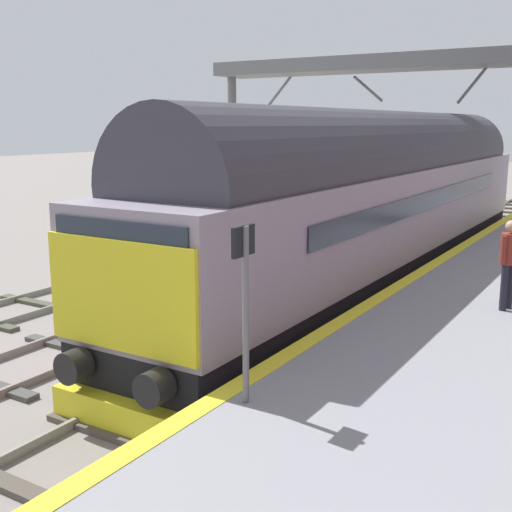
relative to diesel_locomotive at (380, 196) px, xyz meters
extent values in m
plane|color=gray|center=(0.00, -6.79, -2.49)|extent=(140.00, 140.00, 0.00)
cube|color=gray|center=(-0.72, -6.79, -2.41)|extent=(0.07, 60.00, 0.15)
cube|color=gray|center=(0.72, -6.79, -2.41)|extent=(0.07, 60.00, 0.15)
cube|color=#4D463E|center=(0.00, -11.65, -2.44)|extent=(2.50, 0.26, 0.09)
cube|color=#4D463E|center=(0.00, -10.03, -2.44)|extent=(2.50, 0.26, 0.09)
cube|color=#4D463E|center=(0.00, -8.41, -2.44)|extent=(2.50, 0.26, 0.09)
cube|color=#4D463E|center=(0.00, -6.79, -2.44)|extent=(2.50, 0.26, 0.09)
cube|color=#4D463E|center=(0.00, -5.17, -2.44)|extent=(2.50, 0.26, 0.09)
cube|color=#4D463E|center=(0.00, -3.55, -2.44)|extent=(2.50, 0.26, 0.09)
cube|color=#4D463E|center=(0.00, -1.92, -2.44)|extent=(2.50, 0.26, 0.09)
cube|color=#4D463E|center=(0.00, -0.30, -2.44)|extent=(2.50, 0.26, 0.09)
cube|color=#4D463E|center=(0.00, 1.32, -2.44)|extent=(2.50, 0.26, 0.09)
cube|color=#4D463E|center=(0.00, 2.94, -2.44)|extent=(2.50, 0.26, 0.09)
cube|color=#4D463E|center=(0.00, 4.56, -2.44)|extent=(2.50, 0.26, 0.09)
cube|color=#4D463E|center=(0.00, 6.18, -2.44)|extent=(2.50, 0.26, 0.09)
cube|color=#4D463E|center=(0.00, 7.81, -2.44)|extent=(2.50, 0.26, 0.09)
cube|color=#4D463E|center=(0.00, 9.43, -2.44)|extent=(2.50, 0.26, 0.09)
cube|color=#4D463E|center=(0.00, 11.05, -2.44)|extent=(2.50, 0.26, 0.09)
cube|color=#4D463E|center=(0.00, 12.67, -2.44)|extent=(2.50, 0.26, 0.09)
cube|color=#4D463E|center=(0.00, 14.29, -2.44)|extent=(2.50, 0.26, 0.09)
cube|color=#4D463E|center=(0.00, 15.91, -2.44)|extent=(2.50, 0.26, 0.09)
cube|color=#4D463E|center=(0.00, 17.54, -2.44)|extent=(2.50, 0.26, 0.09)
cube|color=#4D463E|center=(0.00, 19.16, -2.44)|extent=(2.50, 0.26, 0.09)
cube|color=gray|center=(-3.96, -6.79, -2.41)|extent=(0.07, 60.00, 0.15)
cube|color=gray|center=(-2.52, -6.79, -2.41)|extent=(0.07, 60.00, 0.15)
cube|color=#44443F|center=(-3.24, -7.79, -2.44)|extent=(2.50, 0.26, 0.09)
cube|color=#44443F|center=(-3.24, -5.79, -2.44)|extent=(2.50, 0.26, 0.09)
cube|color=#44443F|center=(-3.24, -3.79, -2.44)|extent=(2.50, 0.26, 0.09)
cube|color=#44443F|center=(-3.24, -1.79, -2.44)|extent=(2.50, 0.26, 0.09)
cube|color=#44443F|center=(-3.24, 0.21, -2.44)|extent=(2.50, 0.26, 0.09)
cube|color=#44443F|center=(-3.24, 2.21, -2.44)|extent=(2.50, 0.26, 0.09)
cube|color=#44443F|center=(-3.24, 4.21, -2.44)|extent=(2.50, 0.26, 0.09)
cube|color=#44443F|center=(-3.24, 6.21, -2.44)|extent=(2.50, 0.26, 0.09)
cube|color=#44443F|center=(-3.24, 8.21, -2.44)|extent=(2.50, 0.26, 0.09)
cube|color=#44443F|center=(-3.24, 10.21, -2.44)|extent=(2.50, 0.26, 0.09)
cube|color=#44443F|center=(-3.24, 12.21, -2.44)|extent=(2.50, 0.26, 0.09)
cube|color=#44443F|center=(-3.24, 14.21, -2.44)|extent=(2.50, 0.26, 0.09)
cube|color=#44443F|center=(-3.24, 16.21, -2.44)|extent=(2.50, 0.26, 0.09)
cube|color=#44443F|center=(-3.24, 18.21, -2.44)|extent=(2.50, 0.26, 0.09)
cube|color=#44443F|center=(-3.24, 20.21, -2.44)|extent=(2.50, 0.26, 0.09)
cube|color=#44443F|center=(-3.24, 22.21, -2.44)|extent=(2.50, 0.26, 0.09)
cube|color=gray|center=(-5.69, -6.79, -2.41)|extent=(0.07, 60.00, 0.15)
cube|color=#464635|center=(-6.41, -5.96, -2.44)|extent=(2.50, 0.26, 0.09)
cube|color=#464635|center=(-6.41, -4.29, -2.44)|extent=(2.50, 0.26, 0.09)
cube|color=#464635|center=(-6.41, -2.62, -2.44)|extent=(2.50, 0.26, 0.09)
cube|color=#464635|center=(-6.41, -0.96, -2.44)|extent=(2.50, 0.26, 0.09)
cube|color=#464635|center=(-6.41, 0.71, -2.44)|extent=(2.50, 0.26, 0.09)
cube|color=#464635|center=(-6.41, 2.38, -2.44)|extent=(2.50, 0.26, 0.09)
cube|color=#464635|center=(-6.41, 4.04, -2.44)|extent=(2.50, 0.26, 0.09)
cube|color=#464635|center=(-6.41, 5.71, -2.44)|extent=(2.50, 0.26, 0.09)
cube|color=#464635|center=(-6.41, 7.38, -2.44)|extent=(2.50, 0.26, 0.09)
cube|color=#464635|center=(-6.41, 9.04, -2.44)|extent=(2.50, 0.26, 0.09)
cube|color=#464635|center=(-6.41, 10.71, -2.44)|extent=(2.50, 0.26, 0.09)
cube|color=#464635|center=(-6.41, 12.38, -2.44)|extent=(2.50, 0.26, 0.09)
cube|color=#464635|center=(-6.41, 14.04, -2.44)|extent=(2.50, 0.26, 0.09)
cube|color=#464635|center=(-6.41, 15.71, -2.44)|extent=(2.50, 0.26, 0.09)
cube|color=#464635|center=(-6.41, 17.38, -2.44)|extent=(2.50, 0.26, 0.09)
cube|color=#464635|center=(-6.41, 19.04, -2.44)|extent=(2.50, 0.26, 0.09)
cube|color=#464635|center=(-6.41, 20.71, -2.44)|extent=(2.50, 0.26, 0.09)
cube|color=#464635|center=(-6.41, 22.38, -2.44)|extent=(2.50, 0.26, 0.09)
cube|color=gray|center=(3.60, -6.79, -1.99)|extent=(4.00, 44.00, 1.00)
cube|color=yellow|center=(1.75, -6.79, -1.48)|extent=(0.30, 44.00, 0.01)
cube|color=black|center=(0.00, 0.04, -1.67)|extent=(2.56, 19.61, 0.60)
cube|color=gray|center=(0.00, 0.04, -0.32)|extent=(2.70, 19.61, 2.10)
cylinder|color=#36353F|center=(0.00, 0.04, 0.91)|extent=(2.56, 18.04, 2.57)
cube|color=yellow|center=(0.00, -9.81, -0.47)|extent=(2.65, 0.08, 1.58)
cube|color=#232D3D|center=(0.00, -9.79, 0.26)|extent=(2.38, 0.04, 0.64)
cube|color=#232D3D|center=(1.37, 0.04, -0.02)|extent=(0.04, 13.73, 0.44)
cylinder|color=black|center=(-0.75, -10.02, -1.57)|extent=(0.48, 0.35, 0.48)
cylinder|color=black|center=(0.75, -10.02, -1.57)|extent=(0.48, 0.35, 0.48)
cube|color=yellow|center=(0.00, -9.87, -2.20)|extent=(2.43, 0.36, 0.47)
cylinder|color=black|center=(0.00, -7.93, -1.97)|extent=(1.64, 1.04, 1.04)
cylinder|color=black|center=(0.00, -6.83, -1.97)|extent=(1.64, 1.04, 1.04)
cylinder|color=black|center=(0.00, -5.73, -1.97)|extent=(1.64, 1.04, 1.04)
cylinder|color=black|center=(0.00, 5.80, -1.97)|extent=(1.64, 1.04, 1.04)
cylinder|color=black|center=(0.00, 6.90, -1.97)|extent=(1.64, 1.04, 1.04)
cylinder|color=black|center=(0.00, 8.00, -1.97)|extent=(1.64, 1.04, 1.04)
cylinder|color=slate|center=(2.12, -9.91, -0.39)|extent=(0.08, 0.08, 2.17)
cube|color=black|center=(2.09, -9.91, 0.51)|extent=(0.05, 0.44, 0.36)
cube|color=white|center=(2.06, -9.91, 0.51)|extent=(0.01, 0.20, 0.24)
cylinder|color=#232430|center=(3.98, -4.10, -1.06)|extent=(0.13, 0.13, 0.84)
cylinder|color=#232430|center=(4.04, -3.91, -1.06)|extent=(0.13, 0.13, 0.84)
cylinder|color=maroon|center=(4.01, -4.00, -0.36)|extent=(0.43, 0.43, 0.56)
sphere|color=tan|center=(4.01, -4.00, 0.05)|extent=(0.22, 0.22, 0.22)
cylinder|color=maroon|center=(3.94, -4.20, -0.36)|extent=(0.09, 0.09, 0.52)
cylinder|color=slate|center=(-8.81, 6.28, 0.60)|extent=(0.36, 0.36, 6.17)
cube|color=slate|center=(-1.15, 6.28, 3.93)|extent=(15.71, 2.00, 0.50)
cylinder|color=slate|center=(-6.59, 6.28, 3.08)|extent=(1.02, 0.10, 1.10)
cylinder|color=slate|center=(-2.97, 6.28, 3.08)|extent=(1.16, 0.10, 0.95)
cylinder|color=slate|center=(0.66, 6.28, 3.08)|extent=(0.93, 0.10, 1.17)
camera|label=1|loc=(6.10, -16.18, 1.85)|focal=45.52mm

